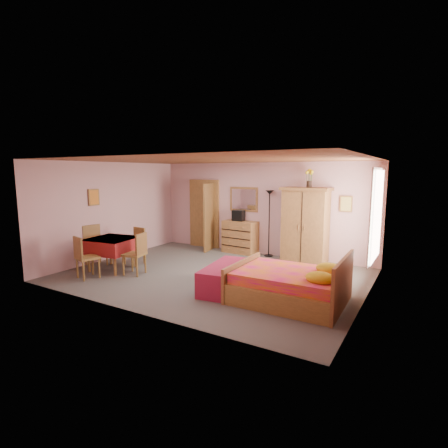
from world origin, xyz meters
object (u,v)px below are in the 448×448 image
Objects in this scene: wall_mirror at (244,199)px; chair_west at (96,246)px; stereo at (238,216)px; wardrobe at (305,225)px; chair_south at (88,257)px; chair_east at (134,254)px; floor_lamp at (269,224)px; chest_of_drawers at (240,237)px; bench at (224,277)px; sunflower_vase at (309,178)px; dining_table at (113,254)px; bed at (289,276)px; chair_north at (134,246)px.

wall_mirror is 0.89× the size of chair_west.
stereo is 0.17× the size of wardrobe.
chair_south is 1.00m from chair_east.
wall_mirror is 0.49× the size of floor_lamp.
bench is (1.22, -2.99, -0.22)m from chest_of_drawers.
sunflower_vase is 5.65m from chair_west.
chest_of_drawers reaches higher than dining_table.
chair_east is at bearing -104.80° from chest_of_drawers.
wall_mirror reaches higher than bed.
stereo reaches higher than chest_of_drawers.
sunflower_vase reaches higher than chair_north.
chest_of_drawers reaches higher than chair_north.
stereo is 0.33× the size of chair_west.
chair_west reaches higher than chair_east.
floor_lamp is 1.99× the size of chair_north.
chest_of_drawers is at bearing 81.62° from chair_south.
chest_of_drawers is 3.62m from dining_table.
wardrobe is 2.06× the size of chair_south.
chair_south is (-1.67, -3.91, -0.62)m from stereo.
wardrobe is 2.99m from bed.
stereo is at bearing 155.36° from chair_west.
chest_of_drawers is at bearing -7.91° from stereo.
bed is at bearing -48.24° from stereo.
wall_mirror is 0.95× the size of chair_south.
chair_north is (-1.67, -2.51, -0.63)m from stereo.
bench is 2.31m from chair_east.
wardrobe is at bearing -154.64° from sunflower_vase.
dining_table is at bearing 90.53° from chair_north.
chair_north is (-4.32, 0.46, 0.00)m from bed.
stereo is at bearing 179.74° from wardrobe.
sunflower_vase reaches higher than chair_west.
bench is at bearing -66.72° from stereo.
sunflower_vase is at bearing 39.26° from dining_table.
chair_east is (-3.01, -3.09, -0.49)m from wardrobe.
wardrobe is (1.94, -0.28, -0.58)m from wall_mirror.
chair_east reaches higher than dining_table.
chair_west is at bearing -137.07° from floor_lamp.
bench is 1.42× the size of dining_table.
sunflower_vase reaches higher than bench.
wardrobe is at bearing 76.26° from bench.
floor_lamp is 3.47m from bed.
stereo is 4.02m from bed.
chair_east is (-1.07, -3.37, -1.07)m from wall_mirror.
wall_mirror is at bearing -29.83° from chair_east.
wardrobe is 4.34m from chair_east.
wardrobe is at bearing -5.83° from floor_lamp.
chest_of_drawers is at bearing 130.17° from bed.
dining_table is 1.14× the size of chair_north.
sunflower_vase is 0.45× the size of dining_table.
floor_lamp is at bearing -130.32° from chair_north.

